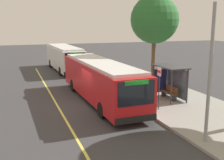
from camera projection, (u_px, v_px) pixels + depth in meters
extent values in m
plane|color=#38383A|center=(90.00, 105.00, 19.35)|extent=(120.00, 120.00, 0.00)
cube|color=gray|center=(165.00, 97.00, 21.35)|extent=(44.00, 6.40, 0.15)
cube|color=#E0D64C|center=(59.00, 108.00, 18.61)|extent=(36.00, 0.14, 0.01)
cube|color=red|center=(100.00, 80.00, 20.22)|extent=(12.08, 2.87, 2.40)
cube|color=silver|center=(100.00, 63.00, 19.96)|extent=(11.11, 2.59, 0.20)
cube|color=black|center=(137.00, 93.00, 14.64)|extent=(0.10, 2.17, 1.34)
cube|color=black|center=(116.00, 75.00, 20.62)|extent=(10.57, 0.32, 1.06)
cube|color=white|center=(116.00, 92.00, 20.88)|extent=(11.41, 0.33, 0.28)
cube|color=#26D83F|center=(137.00, 83.00, 14.52)|extent=(0.07, 1.40, 0.24)
cube|color=black|center=(136.00, 119.00, 14.92)|extent=(0.15, 2.50, 0.36)
cylinder|color=black|center=(136.00, 106.00, 17.45)|extent=(1.01, 0.31, 1.00)
cylinder|color=black|center=(102.00, 110.00, 16.62)|extent=(1.01, 0.31, 1.00)
cylinder|color=black|center=(99.00, 83.00, 24.13)|extent=(1.01, 0.31, 1.00)
cylinder|color=black|center=(73.00, 85.00, 23.30)|extent=(1.01, 0.31, 1.00)
cube|color=white|center=(64.00, 58.00, 33.47)|extent=(10.69, 2.91, 2.40)
cube|color=silver|center=(64.00, 47.00, 33.21)|extent=(9.83, 2.62, 0.20)
cube|color=black|center=(75.00, 59.00, 28.55)|extent=(0.11, 2.17, 1.34)
cube|color=black|center=(75.00, 55.00, 33.89)|extent=(9.33, 0.36, 1.06)
cube|color=#197259|center=(75.00, 65.00, 34.14)|extent=(10.07, 0.37, 0.28)
cube|color=#26D83F|center=(75.00, 54.00, 28.43)|extent=(0.08, 1.40, 0.24)
cube|color=black|center=(76.00, 73.00, 28.83)|extent=(0.16, 2.50, 0.36)
cylinder|color=black|center=(81.00, 70.00, 31.12)|extent=(1.01, 0.31, 1.00)
cylinder|color=black|center=(61.00, 71.00, 30.27)|extent=(1.01, 0.31, 1.00)
cylinder|color=black|center=(68.00, 62.00, 37.00)|extent=(1.01, 0.31, 1.00)
cylinder|color=black|center=(51.00, 63.00, 36.15)|extent=(1.01, 0.31, 1.00)
cylinder|color=#333338|center=(187.00, 86.00, 19.12)|extent=(0.10, 0.10, 2.40)
cylinder|color=#333338|center=(171.00, 88.00, 18.69)|extent=(0.10, 0.10, 2.40)
cylinder|color=#333338|center=(168.00, 79.00, 21.51)|extent=(0.10, 0.10, 2.40)
cylinder|color=#333338|center=(153.00, 81.00, 21.08)|extent=(0.10, 0.10, 2.40)
cube|color=#333338|center=(170.00, 67.00, 19.85)|extent=(2.90, 1.60, 0.08)
cube|color=#4C606B|center=(177.00, 83.00, 20.32)|extent=(2.47, 0.04, 2.16)
cube|color=navy|center=(160.00, 81.00, 21.31)|extent=(0.06, 1.11, 1.82)
cube|color=brown|center=(169.00, 93.00, 20.39)|extent=(1.60, 0.44, 0.06)
cube|color=brown|center=(172.00, 89.00, 20.42)|extent=(1.60, 0.05, 0.44)
cube|color=#333338|center=(164.00, 93.00, 21.10)|extent=(0.08, 0.40, 0.45)
cube|color=#333338|center=(174.00, 98.00, 19.78)|extent=(0.08, 0.40, 0.45)
cylinder|color=#333338|center=(159.00, 88.00, 17.63)|extent=(0.07, 0.07, 2.80)
cube|color=white|center=(159.00, 72.00, 17.40)|extent=(0.44, 0.03, 0.56)
cube|color=red|center=(159.00, 72.00, 17.39)|extent=(0.40, 0.01, 0.16)
cylinder|color=#282D47|center=(144.00, 90.00, 21.31)|extent=(0.14, 0.14, 0.85)
cylinder|color=#282D47|center=(142.00, 90.00, 21.25)|extent=(0.14, 0.14, 0.85)
cube|color=beige|center=(143.00, 81.00, 21.14)|extent=(0.24, 0.40, 0.62)
sphere|color=tan|center=(143.00, 76.00, 21.05)|extent=(0.22, 0.22, 0.22)
cylinder|color=brown|center=(153.00, 61.00, 25.25)|extent=(0.36, 0.36, 4.23)
sphere|color=#28662D|center=(155.00, 19.00, 24.50)|extent=(4.31, 4.31, 4.31)
cylinder|color=gray|center=(210.00, 75.00, 12.41)|extent=(0.16, 0.16, 6.40)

